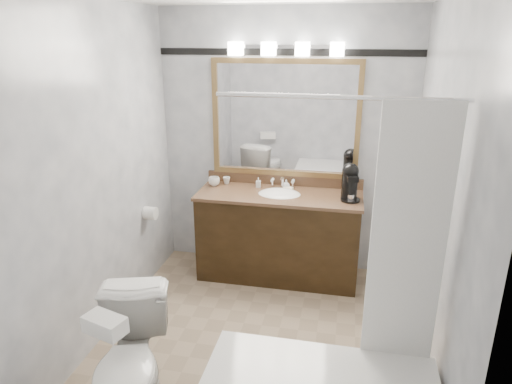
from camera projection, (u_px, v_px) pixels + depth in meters
The scene contains 14 objects.
room at pixel (258, 187), 3.17m from camera, with size 2.42×2.62×2.52m.
vanity at pixel (279, 234), 4.37m from camera, with size 1.53×0.58×0.97m.
mirror at pixel (285, 119), 4.27m from camera, with size 1.40×0.04×1.10m.
vanity_light_bar at pixel (286, 48), 4.01m from camera, with size 1.02×0.14×0.12m.
accent_stripe at pixel (287, 52), 4.08m from camera, with size 2.40×0.01×0.06m, color black.
tp_roll at pixel (150, 213), 4.18m from camera, with size 0.12×0.12×0.11m, color white.
toilet at pixel (130, 366), 2.71m from camera, with size 0.43×0.76×0.77m, color white.
tissue_box at pixel (105, 325), 2.39m from camera, with size 0.22×0.12×0.09m, color white.
coffee_maker at pixel (350, 181), 4.05m from camera, with size 0.17×0.22×0.33m.
cup_left at pixel (214, 181), 4.45m from camera, with size 0.11×0.11×0.09m, color white.
cup_right at pixel (227, 180), 4.51m from camera, with size 0.07×0.07×0.07m, color white.
soap_bottle_a at pixel (258, 182), 4.40m from camera, with size 0.04×0.04×0.10m, color white.
soap_bottle_b at pixel (286, 184), 4.36m from camera, with size 0.07×0.07×0.09m, color white.
soap_bar at pixel (288, 189), 4.33m from camera, with size 0.09×0.06×0.03m, color beige.
Camera 1 is at (0.59, -2.94, 2.26)m, focal length 32.00 mm.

